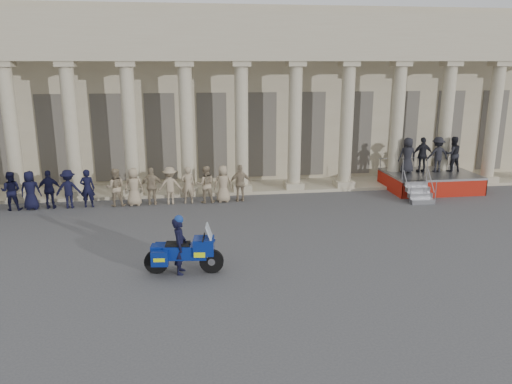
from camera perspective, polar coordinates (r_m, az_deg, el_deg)
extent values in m
plane|color=#414144|center=(16.92, -2.90, -7.07)|extent=(90.00, 90.00, 0.00)
cube|color=tan|center=(30.74, -5.65, 11.31)|extent=(40.00, 10.00, 9.00)
cube|color=tan|center=(25.27, -4.75, 0.44)|extent=(40.00, 2.60, 0.15)
cube|color=tan|center=(23.71, -4.98, 15.89)|extent=(35.80, 1.00, 1.00)
cube|color=tan|center=(23.76, -5.05, 18.54)|extent=(35.80, 1.00, 1.20)
cube|color=tan|center=(25.59, -25.43, -0.25)|extent=(0.90, 0.90, 0.30)
cylinder|color=tan|center=(25.07, -26.17, 6.28)|extent=(0.64, 0.64, 5.60)
cube|color=tan|center=(24.89, -26.94, 12.92)|extent=(0.85, 0.85, 0.24)
cube|color=tan|center=(24.93, -19.73, -0.05)|extent=(0.90, 0.90, 0.30)
cylinder|color=tan|center=(24.39, -20.32, 6.67)|extent=(0.64, 0.64, 5.60)
cube|color=tan|center=(24.21, -20.95, 13.52)|extent=(0.85, 0.85, 0.24)
cube|color=tan|center=(24.53, -13.78, 0.17)|extent=(0.90, 0.90, 0.30)
cylinder|color=tan|center=(23.98, -14.21, 7.01)|extent=(0.64, 0.64, 5.60)
cube|color=tan|center=(23.79, -14.66, 13.99)|extent=(0.85, 0.85, 0.24)
cube|color=tan|center=(24.40, -7.70, 0.39)|extent=(0.90, 0.90, 0.30)
cylinder|color=tan|center=(23.85, -7.94, 7.27)|extent=(0.64, 0.64, 5.60)
cube|color=tan|center=(23.66, -8.19, 14.30)|extent=(0.85, 0.85, 0.24)
cube|color=tan|center=(24.55, -1.62, 0.60)|extent=(0.90, 0.90, 0.30)
cylinder|color=tan|center=(24.00, -1.67, 7.45)|extent=(0.64, 0.64, 5.60)
cube|color=tan|center=(23.81, -1.72, 14.44)|extent=(0.85, 0.85, 0.24)
cube|color=tan|center=(24.96, 4.32, 0.81)|extent=(0.90, 0.90, 0.30)
cylinder|color=tan|center=(24.43, 4.45, 7.54)|extent=(0.64, 0.64, 5.60)
cube|color=tan|center=(24.24, 4.59, 14.40)|extent=(0.85, 0.85, 0.24)
cube|color=tan|center=(25.64, 10.01, 0.99)|extent=(0.90, 0.90, 0.30)
cylinder|color=tan|center=(25.12, 10.30, 7.55)|extent=(0.64, 0.64, 5.60)
cube|color=tan|center=(24.94, 10.62, 14.21)|extent=(0.85, 0.85, 0.24)
cube|color=tan|center=(26.55, 15.35, 1.16)|extent=(0.90, 0.90, 0.30)
cylinder|color=tan|center=(26.05, 15.79, 7.48)|extent=(0.64, 0.64, 5.60)
cube|color=tan|center=(25.88, 16.25, 13.90)|extent=(0.85, 0.85, 0.24)
cube|color=tan|center=(27.68, 20.30, 1.31)|extent=(0.90, 0.90, 0.30)
cylinder|color=tan|center=(27.20, 20.85, 7.36)|extent=(0.64, 0.64, 5.60)
cube|color=tan|center=(27.03, 21.42, 13.50)|extent=(0.85, 0.85, 0.24)
cube|color=tan|center=(29.00, 24.83, 1.43)|extent=(0.90, 0.90, 0.30)
cylinder|color=tan|center=(28.54, 25.47, 7.20)|extent=(0.64, 0.64, 5.60)
cube|color=tan|center=(28.38, 26.13, 13.04)|extent=(0.85, 0.85, 0.24)
cube|color=black|center=(26.73, -22.05, 5.62)|extent=(1.30, 0.12, 4.20)
cube|color=black|center=(26.23, -16.51, 5.93)|extent=(1.30, 0.12, 4.20)
cube|color=black|center=(25.98, -10.80, 6.19)|extent=(1.30, 0.12, 4.20)
cube|color=black|center=(25.98, -5.04, 6.40)|extent=(1.30, 0.12, 4.20)
cube|color=black|center=(26.25, 0.68, 6.54)|extent=(1.30, 0.12, 4.20)
cube|color=black|center=(26.77, 6.22, 6.61)|extent=(1.30, 0.12, 4.20)
cube|color=black|center=(27.52, 11.51, 6.62)|extent=(1.30, 0.12, 4.20)
cube|color=black|center=(28.49, 16.48, 6.58)|extent=(1.30, 0.12, 4.20)
cube|color=black|center=(29.66, 21.09, 6.50)|extent=(1.30, 0.12, 4.20)
cube|color=black|center=(31.01, 25.32, 6.39)|extent=(1.30, 0.12, 4.20)
imported|color=black|center=(24.00, -26.21, 0.11)|extent=(0.83, 0.65, 1.71)
imported|color=black|center=(23.76, -24.38, 0.18)|extent=(0.84, 0.54, 1.71)
imported|color=black|center=(23.55, -22.52, 0.26)|extent=(1.00, 0.42, 1.71)
imported|color=black|center=(23.36, -20.62, 0.33)|extent=(1.11, 0.64, 1.71)
imported|color=black|center=(23.20, -18.70, 0.40)|extent=(0.62, 0.41, 1.71)
imported|color=gray|center=(23.00, -15.77, 0.51)|extent=(0.83, 0.65, 1.71)
imported|color=gray|center=(22.91, -13.79, 0.58)|extent=(0.84, 0.54, 1.71)
imported|color=gray|center=(22.84, -11.80, 0.66)|extent=(1.00, 0.42, 1.71)
imported|color=gray|center=(22.80, -9.79, 0.73)|extent=(1.11, 0.64, 1.71)
imported|color=gray|center=(22.79, -7.79, 0.80)|extent=(0.62, 0.41, 1.71)
imported|color=gray|center=(22.80, -5.78, 0.87)|extent=(0.83, 0.65, 1.71)
imported|color=gray|center=(22.84, -3.78, 0.94)|extent=(0.84, 0.54, 1.71)
imported|color=gray|center=(22.92, -1.78, 1.01)|extent=(1.00, 0.42, 1.71)
cube|color=gray|center=(26.51, 19.31, 1.99)|extent=(4.30, 3.07, 0.10)
cube|color=maroon|center=(25.30, 20.77, 0.27)|extent=(4.30, 0.04, 0.77)
cube|color=maroon|center=(25.70, 15.00, 0.94)|extent=(0.04, 3.07, 0.77)
cube|color=maroon|center=(27.64, 23.17, 1.19)|extent=(0.04, 3.07, 0.77)
cube|color=gray|center=(23.87, 18.49, -1.05)|extent=(1.10, 0.28, 0.22)
cube|color=gray|center=(24.06, 18.24, -0.37)|extent=(1.10, 0.28, 0.22)
cube|color=gray|center=(24.25, 17.99, 0.30)|extent=(1.10, 0.28, 0.22)
cube|color=gray|center=(24.44, 17.75, 0.95)|extent=(1.10, 0.28, 0.22)
cylinder|color=gray|center=(27.70, 18.02, 3.78)|extent=(4.30, 0.04, 0.04)
imported|color=black|center=(25.98, 16.92, 4.04)|extent=(0.86, 0.56, 1.77)
imported|color=black|center=(26.33, 18.51, 4.05)|extent=(1.04, 0.43, 1.77)
imported|color=black|center=(26.69, 20.05, 4.06)|extent=(1.14, 0.66, 1.77)
imported|color=black|center=(27.08, 21.55, 4.06)|extent=(0.86, 0.67, 1.77)
cylinder|color=black|center=(15.41, -5.10, -7.88)|extent=(0.75, 0.24, 0.74)
cylinder|color=black|center=(15.60, -11.30, -7.82)|extent=(0.75, 0.24, 0.74)
cube|color=navy|center=(15.36, -8.06, -6.75)|extent=(1.33, 0.61, 0.42)
cube|color=navy|center=(15.24, -5.98, -6.13)|extent=(0.68, 0.65, 0.50)
cube|color=silver|center=(15.33, -5.96, -7.03)|extent=(0.28, 0.36, 0.13)
cube|color=#B2BFCC|center=(15.10, -5.30, -4.78)|extent=(0.29, 0.54, 0.60)
cube|color=black|center=(15.31, -8.92, -5.96)|extent=(0.76, 0.46, 0.11)
cube|color=navy|center=(15.44, -11.17, -6.41)|extent=(0.43, 0.42, 0.25)
cube|color=navy|center=(15.16, -10.94, -7.49)|extent=(0.53, 0.30, 0.45)
cube|color=#CEEA0C|center=(15.16, -10.94, -7.49)|extent=(0.36, 0.30, 0.11)
cube|color=navy|center=(15.81, -10.53, -6.52)|extent=(0.53, 0.30, 0.45)
cube|color=#CEEA0C|center=(15.81, -10.53, -6.52)|extent=(0.36, 0.30, 0.11)
cylinder|color=silver|center=(15.81, -9.93, -7.58)|extent=(0.68, 0.19, 0.11)
cylinder|color=black|center=(15.15, -6.01, -5.18)|extent=(0.13, 0.78, 0.04)
imported|color=black|center=(15.31, -8.71, -6.09)|extent=(0.49, 0.69, 1.76)
sphere|color=navy|center=(15.04, -8.83, -3.13)|extent=(0.28, 0.28, 0.28)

